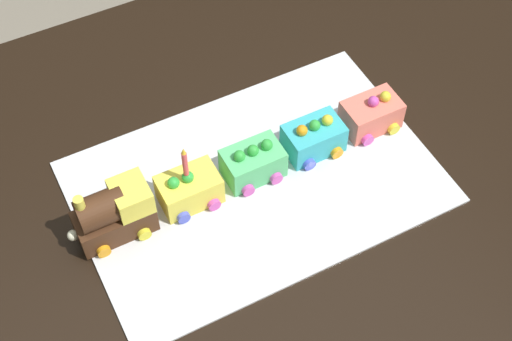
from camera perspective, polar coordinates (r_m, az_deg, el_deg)
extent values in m
plane|color=gray|center=(1.92, 0.28, -12.89)|extent=(8.00, 8.00, 0.00)
cube|color=black|center=(1.29, 0.41, 0.34)|extent=(1.40, 1.00, 0.03)
cube|color=black|center=(2.06, 10.61, 9.33)|extent=(0.07, 0.07, 0.71)
cube|color=silver|center=(1.25, 0.00, -0.88)|extent=(0.60, 0.40, 0.00)
cube|color=#472816|center=(1.19, -10.93, -3.88)|extent=(0.12, 0.06, 0.05)
cylinder|color=#472816|center=(1.15, -11.98, -2.97)|extent=(0.07, 0.05, 0.05)
cube|color=#F4E04C|center=(1.16, -9.71, -1.97)|extent=(0.06, 0.06, 0.04)
cylinder|color=#F4E04C|center=(1.13, -13.57, -2.62)|extent=(0.02, 0.02, 0.03)
sphere|color=#F4EFCC|center=(1.18, -14.06, -4.92)|extent=(0.02, 0.02, 0.02)
cylinder|color=orange|center=(1.18, -11.75, -6.19)|extent=(0.02, 0.01, 0.02)
cylinder|color=yellow|center=(1.19, -8.67, -4.93)|extent=(0.02, 0.01, 0.02)
cylinder|color=#4C59D8|center=(1.22, -12.91, -3.58)|extent=(0.02, 0.01, 0.02)
cylinder|color=green|center=(1.23, -9.94, -2.38)|extent=(0.02, 0.01, 0.02)
cube|color=#F4E04C|center=(1.21, -5.22, -1.47)|extent=(0.10, 0.06, 0.06)
cylinder|color=#4C59D8|center=(1.20, -5.65, -3.68)|extent=(0.02, 0.01, 0.02)
cylinder|color=#D84CB2|center=(1.21, -3.27, -2.68)|extent=(0.02, 0.01, 0.02)
cylinder|color=#4C59D8|center=(1.24, -7.00, -1.19)|extent=(0.02, 0.01, 0.02)
cylinder|color=red|center=(1.25, -4.69, -0.25)|extent=(0.02, 0.01, 0.02)
sphere|color=green|center=(1.18, -5.34, -0.51)|extent=(0.02, 0.02, 0.02)
sphere|color=green|center=(1.18, -6.45, -0.96)|extent=(0.02, 0.02, 0.02)
cube|color=#59CC7A|center=(1.23, -0.23, 0.59)|extent=(0.10, 0.06, 0.06)
cylinder|color=#D84CB2|center=(1.22, -0.60, -1.56)|extent=(0.02, 0.01, 0.02)
cylinder|color=#D84CB2|center=(1.24, 1.67, -0.60)|extent=(0.02, 0.01, 0.02)
cylinder|color=#4C59D8|center=(1.26, -2.09, 0.81)|extent=(0.02, 0.01, 0.02)
cylinder|color=green|center=(1.28, 0.12, 1.71)|extent=(0.02, 0.01, 0.02)
sphere|color=green|center=(1.21, -0.24, 1.57)|extent=(0.02, 0.02, 0.02)
sphere|color=green|center=(1.20, -1.30, 1.14)|extent=(0.02, 0.02, 0.02)
sphere|color=green|center=(1.22, 0.81, 1.99)|extent=(0.02, 0.02, 0.02)
cube|color=#38B7C6|center=(1.27, 4.50, 2.53)|extent=(0.10, 0.06, 0.06)
cylinder|color=#4C59D8|center=(1.26, 4.19, 0.47)|extent=(0.02, 0.01, 0.02)
cylinder|color=orange|center=(1.28, 6.32, 1.37)|extent=(0.02, 0.01, 0.02)
cylinder|color=#D84CB2|center=(1.30, 2.60, 2.72)|extent=(0.02, 0.01, 0.02)
cylinder|color=#D84CB2|center=(1.31, 4.70, 3.56)|extent=(0.02, 0.01, 0.02)
sphere|color=green|center=(1.25, 4.59, 3.52)|extent=(0.02, 0.02, 0.02)
sphere|color=orange|center=(1.24, 3.59, 3.12)|extent=(0.02, 0.02, 0.02)
sphere|color=yellow|center=(1.26, 5.58, 3.92)|extent=(0.02, 0.02, 0.02)
cube|color=#F27260|center=(1.32, 8.93, 4.33)|extent=(0.10, 0.06, 0.06)
cylinder|color=#D84CB2|center=(1.30, 8.68, 2.37)|extent=(0.02, 0.01, 0.02)
cylinder|color=yellow|center=(1.33, 10.67, 3.20)|extent=(0.02, 0.01, 0.02)
cylinder|color=#4C59D8|center=(1.34, 7.03, 4.49)|extent=(0.02, 0.01, 0.02)
cylinder|color=green|center=(1.36, 8.99, 5.27)|extent=(0.02, 0.01, 0.02)
sphere|color=yellow|center=(1.31, 10.04, 5.68)|extent=(0.02, 0.02, 0.02)
sphere|color=#D84CB2|center=(1.29, 9.12, 5.32)|extent=(0.02, 0.02, 0.02)
cylinder|color=#F24C59|center=(1.15, -5.54, 0.53)|extent=(0.01, 0.01, 0.05)
cone|color=yellow|center=(1.13, -5.67, 1.52)|extent=(0.01, 0.01, 0.01)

